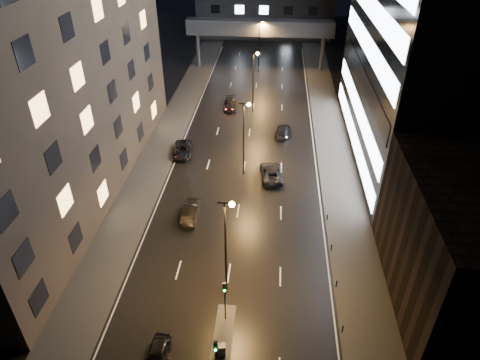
{
  "coord_description": "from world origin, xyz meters",
  "views": [
    {
      "loc": [
        3.62,
        -19.48,
        30.58
      ],
      "look_at": [
        0.19,
        20.48,
        4.0
      ],
      "focal_mm": 32.0,
      "sensor_mm": 36.0,
      "label": 1
    }
  ],
  "objects_px": {
    "car_away_a": "(158,355)",
    "car_away_c": "(183,150)",
    "car_away_b": "(191,212)",
    "car_toward_a": "(271,173)",
    "car_toward_b": "(283,131)",
    "utility_cabinet": "(220,350)",
    "car_away_d": "(230,105)"
  },
  "relations": [
    {
      "from": "car_away_c",
      "to": "car_away_a",
      "type": "bearing_deg",
      "value": -88.79
    },
    {
      "from": "car_toward_a",
      "to": "car_toward_b",
      "type": "height_order",
      "value": "car_toward_a"
    },
    {
      "from": "car_away_b",
      "to": "car_toward_b",
      "type": "distance_m",
      "value": 23.76
    },
    {
      "from": "car_toward_a",
      "to": "utility_cabinet",
      "type": "xyz_separation_m",
      "value": [
        -3.34,
        -26.37,
        -0.05
      ]
    },
    {
      "from": "car_away_b",
      "to": "car_away_a",
      "type": "bearing_deg",
      "value": -88.04
    },
    {
      "from": "car_away_d",
      "to": "car_away_a",
      "type": "bearing_deg",
      "value": -97.21
    },
    {
      "from": "car_toward_a",
      "to": "car_toward_b",
      "type": "bearing_deg",
      "value": -104.07
    },
    {
      "from": "car_toward_a",
      "to": "utility_cabinet",
      "type": "height_order",
      "value": "car_toward_a"
    },
    {
      "from": "car_away_a",
      "to": "car_away_b",
      "type": "bearing_deg",
      "value": 93.11
    },
    {
      "from": "car_away_b",
      "to": "utility_cabinet",
      "type": "xyz_separation_m",
      "value": [
        5.55,
        -17.26,
        -0.04
      ]
    },
    {
      "from": "car_away_c",
      "to": "car_toward_b",
      "type": "bearing_deg",
      "value": 20.49
    },
    {
      "from": "car_away_a",
      "to": "car_toward_a",
      "type": "bearing_deg",
      "value": 74.15
    },
    {
      "from": "car_away_d",
      "to": "car_toward_a",
      "type": "distance_m",
      "value": 22.71
    },
    {
      "from": "car_away_c",
      "to": "utility_cabinet",
      "type": "distance_m",
      "value": 32.78
    },
    {
      "from": "car_away_c",
      "to": "car_away_b",
      "type": "bearing_deg",
      "value": -81.8
    },
    {
      "from": "car_away_b",
      "to": "car_toward_a",
      "type": "distance_m",
      "value": 12.73
    },
    {
      "from": "car_away_b",
      "to": "car_toward_a",
      "type": "xyz_separation_m",
      "value": [
        8.89,
        9.1,
        0.01
      ]
    },
    {
      "from": "car_toward_a",
      "to": "car_away_c",
      "type": "bearing_deg",
      "value": -29.14
    },
    {
      "from": "car_toward_b",
      "to": "utility_cabinet",
      "type": "bearing_deg",
      "value": 90.81
    },
    {
      "from": "car_away_b",
      "to": "car_toward_b",
      "type": "height_order",
      "value": "car_away_b"
    },
    {
      "from": "car_away_a",
      "to": "car_toward_b",
      "type": "bearing_deg",
      "value": 77.18
    },
    {
      "from": "car_toward_a",
      "to": "utility_cabinet",
      "type": "bearing_deg",
      "value": 75.45
    },
    {
      "from": "car_away_a",
      "to": "car_away_d",
      "type": "xyz_separation_m",
      "value": [
        0.64,
        48.65,
        0.02
      ]
    },
    {
      "from": "car_away_a",
      "to": "car_away_c",
      "type": "relative_size",
      "value": 0.76
    },
    {
      "from": "car_away_d",
      "to": "car_toward_b",
      "type": "relative_size",
      "value": 1.03
    },
    {
      "from": "car_away_b",
      "to": "car_away_c",
      "type": "bearing_deg",
      "value": 104.58
    },
    {
      "from": "car_away_c",
      "to": "car_toward_b",
      "type": "height_order",
      "value": "car_away_c"
    },
    {
      "from": "car_away_a",
      "to": "car_away_b",
      "type": "distance_m",
      "value": 18.14
    },
    {
      "from": "car_toward_a",
      "to": "car_toward_b",
      "type": "xyz_separation_m",
      "value": [
        1.45,
        12.29,
        -0.09
      ]
    },
    {
      "from": "car_away_d",
      "to": "car_toward_b",
      "type": "distance_m",
      "value": 12.83
    },
    {
      "from": "car_away_a",
      "to": "car_away_c",
      "type": "xyz_separation_m",
      "value": [
        -4.45,
        32.29,
        0.05
      ]
    },
    {
      "from": "car_toward_b",
      "to": "car_away_d",
      "type": "bearing_deg",
      "value": -37.51
    }
  ]
}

